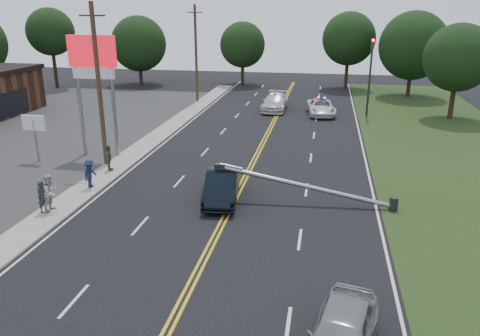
% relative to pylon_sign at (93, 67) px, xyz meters
% --- Properties ---
extents(ground, '(120.00, 120.00, 0.00)m').
position_rel_pylon_sign_xyz_m(ground, '(10.50, -14.00, -6.00)').
color(ground, black).
rests_on(ground, ground).
extents(sidewalk, '(1.80, 70.00, 0.12)m').
position_rel_pylon_sign_xyz_m(sidewalk, '(2.10, -4.00, -5.94)').
color(sidewalk, gray).
rests_on(sidewalk, ground).
extents(centerline_yellow, '(0.36, 80.00, 0.00)m').
position_rel_pylon_sign_xyz_m(centerline_yellow, '(10.50, -4.00, -5.99)').
color(centerline_yellow, gold).
rests_on(centerline_yellow, ground).
extents(pylon_sign, '(3.20, 0.35, 8.00)m').
position_rel_pylon_sign_xyz_m(pylon_sign, '(0.00, 0.00, 0.00)').
color(pylon_sign, gray).
rests_on(pylon_sign, ground).
extents(small_sign, '(1.60, 0.14, 3.10)m').
position_rel_pylon_sign_xyz_m(small_sign, '(-3.50, -2.00, -3.66)').
color(small_sign, gray).
rests_on(small_sign, ground).
extents(traffic_signal, '(0.28, 0.41, 7.05)m').
position_rel_pylon_sign_xyz_m(traffic_signal, '(18.80, 16.00, -1.79)').
color(traffic_signal, '#2D2D30').
rests_on(traffic_signal, ground).
extents(fallen_streetlight, '(9.36, 0.44, 1.91)m').
position_rel_pylon_sign_xyz_m(fallen_streetlight, '(14.69, -6.00, -5.08)').
color(fallen_streetlight, '#2D2D30').
rests_on(fallen_streetlight, ground).
extents(utility_pole_mid, '(1.60, 0.28, 10.00)m').
position_rel_pylon_sign_xyz_m(utility_pole_mid, '(1.30, -2.00, -0.91)').
color(utility_pole_mid, '#382619').
rests_on(utility_pole_mid, ground).
extents(utility_pole_far, '(1.60, 0.28, 10.00)m').
position_rel_pylon_sign_xyz_m(utility_pole_far, '(1.30, 20.00, -0.91)').
color(utility_pole_far, '#382619').
rests_on(utility_pole_far, ground).
extents(tree_4, '(5.76, 5.76, 9.75)m').
position_rel_pylon_sign_xyz_m(tree_4, '(-18.87, 26.03, 0.85)').
color(tree_4, black).
rests_on(tree_4, ground).
extents(tree_5, '(7.08, 7.08, 8.80)m').
position_rel_pylon_sign_xyz_m(tree_5, '(-9.34, 30.58, -0.75)').
color(tree_5, black).
rests_on(tree_5, ground).
extents(tree_6, '(5.85, 5.85, 8.06)m').
position_rel_pylon_sign_xyz_m(tree_6, '(3.94, 32.90, -0.88)').
color(tree_6, black).
rests_on(tree_6, ground).
extents(tree_7, '(6.46, 6.46, 9.31)m').
position_rel_pylon_sign_xyz_m(tree_7, '(17.32, 32.20, 0.07)').
color(tree_7, black).
rests_on(tree_7, ground).
extents(tree_8, '(7.54, 7.54, 9.44)m').
position_rel_pylon_sign_xyz_m(tree_8, '(24.19, 27.59, -0.33)').
color(tree_8, black).
rests_on(tree_8, ground).
extents(tree_9, '(5.97, 5.97, 8.47)m').
position_rel_pylon_sign_xyz_m(tree_9, '(26.26, 16.38, -0.53)').
color(tree_9, black).
rests_on(tree_9, ground).
extents(crashed_sedan, '(2.19, 4.83, 1.54)m').
position_rel_pylon_sign_xyz_m(crashed_sedan, '(9.87, -6.22, -5.23)').
color(crashed_sedan, black).
rests_on(crashed_sedan, ground).
extents(waiting_sedan, '(2.66, 4.72, 1.52)m').
position_rel_pylon_sign_xyz_m(waiting_sedan, '(15.80, -17.10, -5.24)').
color(waiting_sedan, gray).
rests_on(waiting_sedan, ground).
extents(emergency_a, '(3.07, 5.46, 1.44)m').
position_rel_pylon_sign_xyz_m(emergency_a, '(14.55, 15.87, -5.28)').
color(emergency_a, silver).
rests_on(emergency_a, ground).
extents(emergency_b, '(2.36, 5.62, 1.62)m').
position_rel_pylon_sign_xyz_m(emergency_b, '(10.04, 17.13, -5.19)').
color(emergency_b, silver).
rests_on(emergency_b, ground).
extents(bystander_a, '(0.57, 0.69, 1.61)m').
position_rel_pylon_sign_xyz_m(bystander_a, '(1.70, -9.59, -5.07)').
color(bystander_a, '#28272F').
rests_on(bystander_a, sidewalk).
extents(bystander_b, '(0.77, 0.96, 1.89)m').
position_rel_pylon_sign_xyz_m(bystander_b, '(1.97, -9.35, -4.93)').
color(bystander_b, '#A9AAAE').
rests_on(bystander_b, sidewalk).
extents(bystander_c, '(0.67, 1.08, 1.62)m').
position_rel_pylon_sign_xyz_m(bystander_c, '(2.36, -6.08, -5.07)').
color(bystander_c, '#1A2342').
rests_on(bystander_c, sidewalk).
extents(bystander_d, '(0.60, 1.01, 1.61)m').
position_rel_pylon_sign_xyz_m(bystander_d, '(2.11, -3.21, -5.07)').
color(bystander_d, '#594D47').
rests_on(bystander_d, sidewalk).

